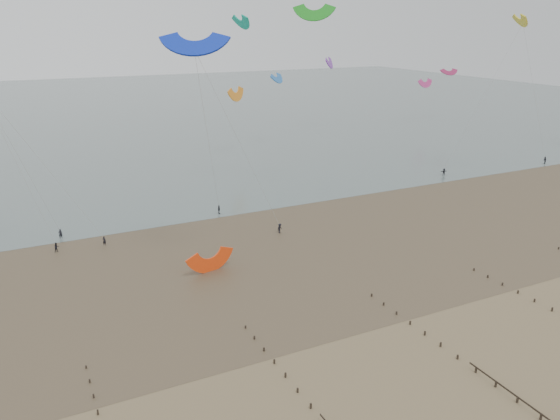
% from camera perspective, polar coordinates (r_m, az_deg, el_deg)
% --- Properties ---
extents(ground, '(500.00, 500.00, 0.00)m').
position_cam_1_polar(ground, '(63.48, 12.93, -14.11)').
color(ground, brown).
rests_on(ground, ground).
extents(sea_and_shore, '(500.00, 665.00, 0.03)m').
position_cam_1_polar(sea_and_shore, '(87.88, -3.28, -3.95)').
color(sea_and_shore, '#475654').
rests_on(sea_and_shore, ground).
extents(kitesurfer_lead, '(0.68, 0.63, 1.56)m').
position_cam_1_polar(kitesurfer_lead, '(92.84, -17.88, -3.08)').
color(kitesurfer_lead, black).
rests_on(kitesurfer_lead, ground).
extents(kitesurfers, '(118.53, 17.75, 1.88)m').
position_cam_1_polar(kitesurfers, '(112.51, 7.51, 1.56)').
color(kitesurfers, black).
rests_on(kitesurfers, ground).
extents(grounded_kite, '(7.31, 6.20, 3.54)m').
position_cam_1_polar(grounded_kite, '(80.37, -7.21, -6.35)').
color(grounded_kite, '#FF4010').
rests_on(grounded_kite, ground).
extents(kites_airborne, '(238.53, 110.64, 38.59)m').
position_cam_1_polar(kites_airborne, '(129.53, -16.23, 12.94)').
color(kites_airborne, '#CC347E').
rests_on(kites_airborne, ground).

